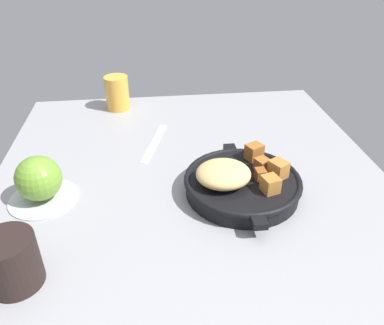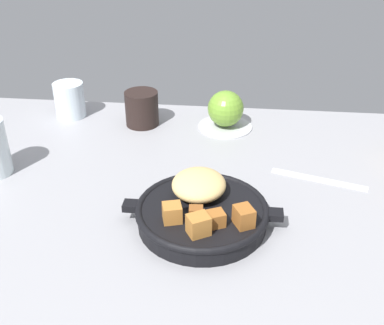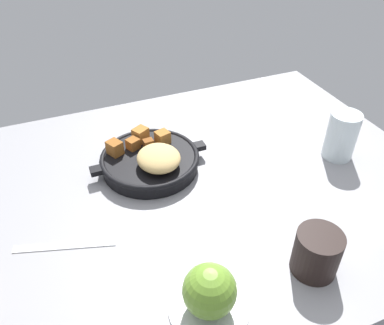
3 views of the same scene
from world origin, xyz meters
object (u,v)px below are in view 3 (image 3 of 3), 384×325
Objects in this scene: butter_knife at (65,245)px; cast_iron_skillet at (151,159)px; water_glass_tall at (341,136)px; coffee_mug_dark at (317,253)px; red_apple at (210,291)px.

cast_iron_skillet is at bearing -127.25° from butter_knife.
cast_iron_skillet is 42.98cm from water_glass_tall.
water_glass_tall is (-62.30, -3.78, 5.36)cm from butter_knife.
coffee_mug_dark is at bearing 45.15° from water_glass_tall.
red_apple is at bearing 0.93° from coffee_mug_dark.
butter_knife is at bearing -28.51° from coffee_mug_dark.
red_apple is at bearing 148.37° from butter_knife.
cast_iron_skillet is at bearing -64.75° from coffee_mug_dark.
coffee_mug_dark is at bearing 168.08° from butter_knife.
red_apple is at bearing 86.39° from cast_iron_skillet.
water_glass_tall is (-24.29, -24.42, 1.55)cm from coffee_mug_dark.
red_apple is 28.47cm from butter_knife.
butter_knife is (18.73, -20.96, -4.52)cm from red_apple.
coffee_mug_dark is 34.48cm from water_glass_tall.
butter_knife is (21.02, 15.37, -2.37)cm from cast_iron_skillet.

